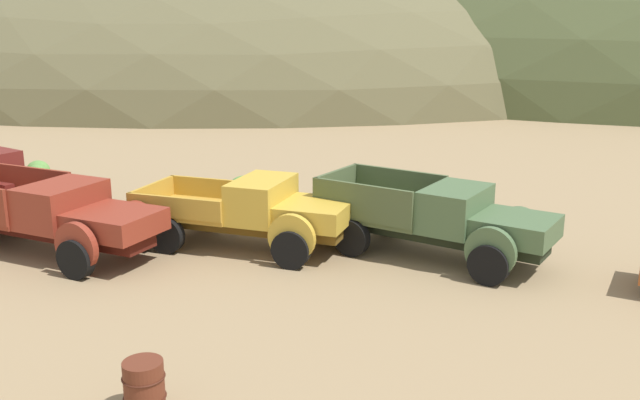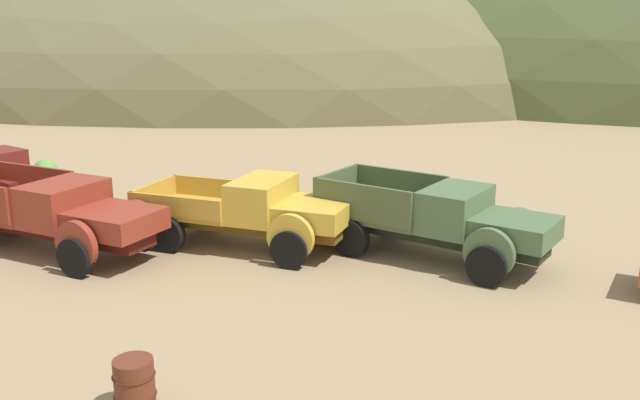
{
  "view_description": "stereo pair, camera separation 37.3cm",
  "coord_description": "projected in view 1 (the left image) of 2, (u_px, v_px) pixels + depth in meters",
  "views": [
    {
      "loc": [
        15.56,
        -9.56,
        5.98
      ],
      "look_at": [
        10.14,
        6.97,
        1.35
      ],
      "focal_mm": 39.02,
      "sensor_mm": 36.0,
      "label": 1
    },
    {
      "loc": [
        15.91,
        -9.44,
        5.98
      ],
      "look_at": [
        10.14,
        6.97,
        1.35
      ],
      "focal_mm": 39.02,
      "sensor_mm": 36.0,
      "label": 2
    }
  ],
  "objects": [
    {
      "name": "hill_far_right",
      "position": [
        220.0,
        72.0,
        76.61
      ],
      "size": [
        91.73,
        79.01,
        30.9
      ],
      "primitive_type": "ellipsoid",
      "color": "brown",
      "rests_on": "ground"
    },
    {
      "name": "truck_rust_red",
      "position": [
        58.0,
        216.0,
        17.7
      ],
      "size": [
        6.79,
        3.12,
        1.91
      ],
      "rotation": [
        0.0,
        0.0,
        -0.13
      ],
      "color": "#42140D",
      "rests_on": "ground"
    },
    {
      "name": "truck_faded_yellow",
      "position": [
        260.0,
        212.0,
        18.17
      ],
      "size": [
        5.73,
        2.63,
        1.89
      ],
      "rotation": [
        0.0,
        0.0,
        -0.02
      ],
      "color": "brown",
      "rests_on": "ground"
    },
    {
      "name": "truck_weathered_green",
      "position": [
        449.0,
        221.0,
        17.34
      ],
      "size": [
        6.26,
        3.59,
        1.91
      ],
      "rotation": [
        0.0,
        0.0,
        -0.26
      ],
      "color": "#232B1B",
      "rests_on": "ground"
    },
    {
      "name": "oil_drum_foreground",
      "position": [
        144.0,
        387.0,
        10.73
      ],
      "size": [
        0.67,
        0.67,
        0.85
      ],
      "color": "#5B2819",
      "rests_on": "ground"
    },
    {
      "name": "bush_near_barrel",
      "position": [
        245.0,
        193.0,
        23.05
      ],
      "size": [
        1.26,
        1.06,
        1.1
      ],
      "color": "#5B8E42",
      "rests_on": "ground"
    },
    {
      "name": "bush_front_right",
      "position": [
        38.0,
        172.0,
        26.59
      ],
      "size": [
        0.97,
        0.96,
        0.78
      ],
      "color": "#5B8E42",
      "rests_on": "ground"
    }
  ]
}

